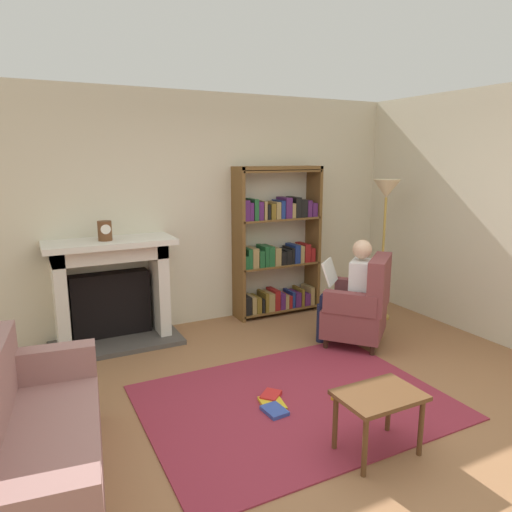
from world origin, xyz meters
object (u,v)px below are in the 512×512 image
fireplace (112,289)px  side_table (379,403)px  bookshelf (277,245)px  floor_lamp (386,202)px  armchair_reading (361,306)px  sofa_floral (25,453)px  seated_reader (351,287)px  mantel_clock (105,231)px

fireplace → side_table: bearing=-66.5°
bookshelf → floor_lamp: bearing=-34.8°
armchair_reading → sofa_floral: armchair_reading is taller
sofa_floral → side_table: sofa_floral is taller
fireplace → seated_reader: seated_reader is taller
fireplace → seated_reader: bearing=-27.6°
seated_reader → bookshelf: bearing=-121.0°
sofa_floral → floor_lamp: 4.45m
floor_lamp → armchair_reading: bearing=-143.9°
bookshelf → side_table: (-0.82, -2.85, -0.52)m
fireplace → sofa_floral: 2.45m
fireplace → mantel_clock: bearing=-113.9°
seated_reader → sofa_floral: (-3.16, -1.09, -0.30)m
armchair_reading → sofa_floral: size_ratio=0.55×
floor_lamp → sofa_floral: bearing=-158.7°
bookshelf → floor_lamp: 1.41m
fireplace → bookshelf: 2.06m
side_table → fireplace: bearing=113.5°
mantel_clock → seated_reader: bearing=-25.2°
bookshelf → sofa_floral: size_ratio=1.05×
bookshelf → side_table: bookshelf is taller
mantel_clock → floor_lamp: (3.15, -0.60, 0.21)m
fireplace → floor_lamp: floor_lamp is taller
seated_reader → side_table: bearing=16.7°
armchair_reading → floor_lamp: (0.77, 0.57, 1.03)m
floor_lamp → mantel_clock: bearing=169.1°
sofa_floral → side_table: bearing=-97.0°
fireplace → armchair_reading: 2.66m
bookshelf → side_table: bearing=-106.1°
mantel_clock → side_table: 3.12m
fireplace → floor_lamp: 3.30m
mantel_clock → side_table: size_ratio=0.36×
armchair_reading → side_table: 1.90m
armchair_reading → sofa_floral: 3.38m
bookshelf → sofa_floral: 3.78m
sofa_floral → side_table: size_ratio=3.18×
armchair_reading → bookshelf: bearing=-118.4°
floor_lamp → side_table: bearing=-131.8°
fireplace → sofa_floral: bearing=-111.7°
bookshelf → sofa_floral: bookshelf is taller
seated_reader → sofa_floral: seated_reader is taller
fireplace → armchair_reading: fireplace is taller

